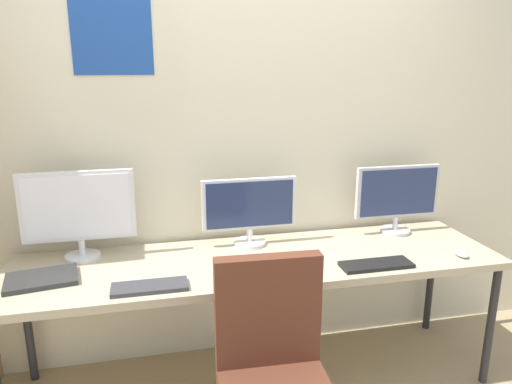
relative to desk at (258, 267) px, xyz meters
name	(u,v)px	position (x,y,z in m)	size (l,w,h in m)	color
wall_back	(242,140)	(0.00, 0.42, 0.61)	(4.97, 0.11, 2.60)	beige
desk	(258,267)	(0.00, 0.00, 0.00)	(2.57, 0.68, 0.74)	tan
monitor_left	(78,211)	(-0.90, 0.21, 0.31)	(0.57, 0.18, 0.47)	silver
monitor_center	(250,208)	(0.00, 0.21, 0.26)	(0.53, 0.18, 0.38)	silver
monitor_right	(397,196)	(0.90, 0.21, 0.27)	(0.52, 0.18, 0.41)	silver
keyboard_left	(150,287)	(-0.56, -0.23, 0.06)	(0.34, 0.13, 0.02)	#38383D
keyboard_right	(376,265)	(0.56, -0.23, 0.06)	(0.37, 0.13, 0.02)	black
computer_mouse	(461,254)	(1.06, -0.21, 0.06)	(0.06, 0.10, 0.03)	silver
laptop_closed	(41,279)	(-1.06, -0.04, 0.06)	(0.32, 0.22, 0.02)	#2D2D2D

